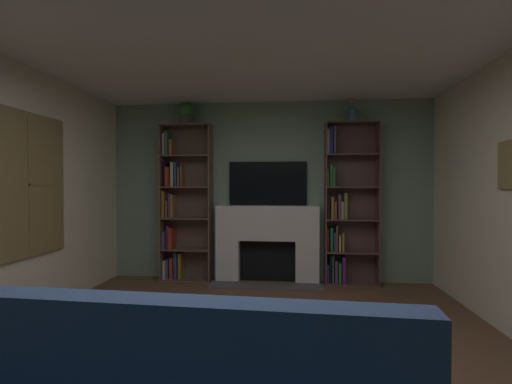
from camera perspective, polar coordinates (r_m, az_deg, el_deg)
ground_plane at (r=2.91m, az=-2.63°, el=-27.63°), size 6.94×6.94×0.00m
wall_back_accent at (r=5.46m, az=1.89°, el=0.16°), size 4.81×0.06×2.63m
ceiling at (r=2.85m, az=-2.68°, el=27.32°), size 4.81×5.90×0.06m
fireplace at (r=5.36m, az=1.77°, el=-7.60°), size 1.57×0.56×1.11m
tv at (r=5.40m, az=1.85°, el=1.36°), size 1.13×0.06×0.63m
bookshelf_left at (r=5.58m, az=-11.50°, el=-2.14°), size 0.74×0.30×2.29m
bookshelf_right at (r=5.38m, az=13.62°, el=-2.53°), size 0.74×0.27×2.29m
potted_plant at (r=5.60m, az=-10.75°, el=11.85°), size 0.23×0.23×0.32m
vase_with_flowers at (r=5.43m, az=14.67°, el=11.79°), size 0.11×0.11×0.32m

